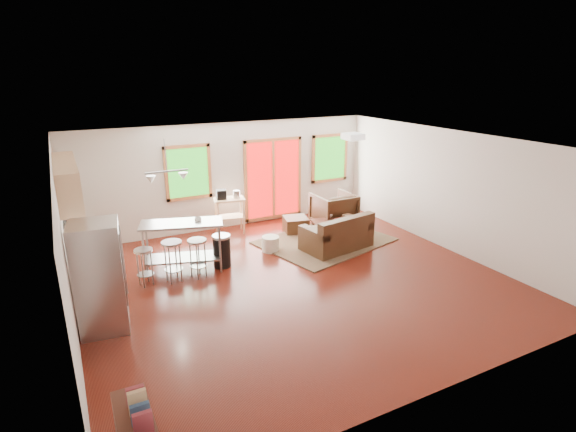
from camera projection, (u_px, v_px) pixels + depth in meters
name	position (u px, v px, depth m)	size (l,w,h in m)	color
floor	(295.00, 281.00, 8.46)	(7.50, 7.00, 0.02)	#3B0E08
ceiling	(296.00, 142.00, 7.64)	(7.50, 7.00, 0.02)	silver
back_wall	(228.00, 176.00, 11.02)	(7.50, 0.02, 2.60)	beige
left_wall	(64.00, 253.00, 6.42)	(0.02, 7.00, 2.60)	beige
right_wall	(449.00, 191.00, 9.68)	(0.02, 7.00, 2.60)	beige
front_wall	(442.00, 301.00, 5.08)	(7.50, 0.02, 2.60)	beige
window_left	(188.00, 172.00, 10.48)	(1.10, 0.05, 1.30)	#195D13
french_doors	(273.00, 179.00, 11.56)	(1.60, 0.05, 2.10)	red
window_right	(330.00, 158.00, 12.17)	(1.10, 0.05, 1.30)	#195D13
rug	(325.00, 241.00, 10.39)	(2.77, 2.13, 0.03)	#425536
loveseat	(338.00, 236.00, 9.86)	(1.61, 1.08, 0.80)	#311C0F
coffee_table	(334.00, 223.00, 10.59)	(1.09, 0.78, 0.39)	#3B1A10
armchair	(333.00, 208.00, 11.22)	(0.94, 0.88, 0.97)	#311C0F
ottoman	(296.00, 225.00, 10.95)	(0.56, 0.56, 0.37)	#311C0F
pouf	(271.00, 244.00, 9.80)	(0.38, 0.38, 0.33)	beige
vase	(330.00, 213.00, 10.79)	(0.22, 0.23, 0.29)	silver
book	(337.00, 216.00, 10.46)	(0.21, 0.03, 0.29)	maroon
cabinets	(81.00, 236.00, 8.09)	(0.64, 2.24, 2.30)	tan
refrigerator	(100.00, 277.00, 6.65)	(0.77, 0.75, 1.71)	#B7BABC
island	(182.00, 238.00, 8.72)	(1.68, 1.05, 0.99)	#B7BABC
cup	(198.00, 219.00, 8.73)	(0.13, 0.11, 0.13)	silver
bar_stool_a	(144.00, 259.00, 8.14)	(0.42, 0.42, 0.71)	#B7BABC
bar_stool_b	(172.00, 252.00, 8.27)	(0.43, 0.43, 0.80)	#B7BABC
bar_stool_c	(197.00, 249.00, 8.46)	(0.47, 0.47, 0.76)	#B7BABC
trash_can	(222.00, 251.00, 8.99)	(0.47, 0.47, 0.67)	black
kitchen_cart	(228.00, 203.00, 10.73)	(0.79, 0.58, 1.09)	tan
ceiling_flush	(353.00, 136.00, 8.87)	(0.35, 0.35, 0.12)	white
pendant_light	(167.00, 177.00, 8.31)	(0.80, 0.18, 0.79)	gray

